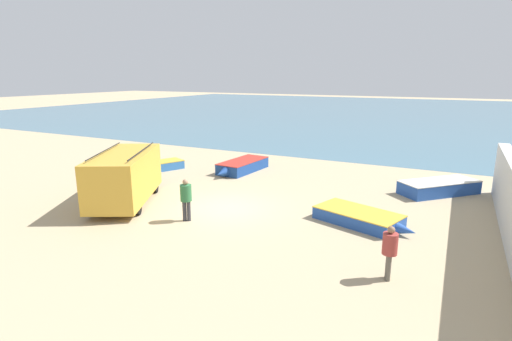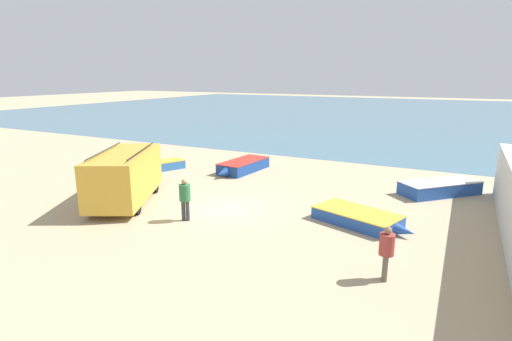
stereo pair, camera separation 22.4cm
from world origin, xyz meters
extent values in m
plane|color=tan|center=(0.00, 0.00, 0.00)|extent=(200.00, 200.00, 0.00)
cube|color=#477084|center=(0.00, 52.00, 0.00)|extent=(120.00, 80.00, 0.01)
cube|color=gold|center=(-4.49, -1.42, 1.32)|extent=(4.40, 5.70, 2.07)
cube|color=black|center=(-5.77, 0.97, 0.75)|extent=(1.79, 1.02, 0.93)
cube|color=#1E232D|center=(-5.73, 0.90, 1.94)|extent=(1.70, 0.94, 0.66)
cylinder|color=black|center=(-6.10, -0.41, 0.33)|extent=(0.50, 0.68, 0.65)
cylinder|color=black|center=(-4.43, 0.48, 0.33)|extent=(0.50, 0.68, 0.65)
cylinder|color=black|center=(-4.55, -3.32, 0.33)|extent=(0.50, 0.68, 0.65)
cylinder|color=black|center=(-2.88, -2.43, 0.33)|extent=(0.50, 0.68, 0.65)
cylinder|color=black|center=(-5.23, -1.82, 2.47)|extent=(2.10, 3.87, 0.05)
cylinder|color=black|center=(-3.75, -1.03, 2.47)|extent=(2.10, 3.87, 0.05)
cube|color=#2D66AD|center=(-7.71, 3.98, 0.25)|extent=(2.73, 4.04, 0.50)
cone|color=#2D66AD|center=(-8.68, 1.83, 0.25)|extent=(0.78, 0.97, 0.48)
cube|color=gold|center=(-7.71, 3.98, 0.44)|extent=(1.13, 0.65, 0.05)
cube|color=gold|center=(-7.71, 3.98, 0.52)|extent=(2.76, 4.08, 0.04)
cube|color=#234CA3|center=(5.73, 0.87, 0.24)|extent=(3.66, 2.61, 0.47)
cone|color=#234CA3|center=(7.65, 0.25, 0.24)|extent=(0.83, 0.65, 0.45)
cube|color=gold|center=(5.73, 0.87, 0.41)|extent=(0.66, 1.53, 0.05)
cube|color=gold|center=(5.73, 0.87, 0.49)|extent=(3.70, 2.63, 0.04)
cube|color=navy|center=(-2.71, 6.60, 0.32)|extent=(1.86, 3.73, 0.64)
cone|color=navy|center=(-2.89, 4.40, 0.32)|extent=(0.67, 0.84, 0.60)
cube|color=#B22D23|center=(-2.71, 6.60, 0.57)|extent=(1.46, 0.32, 0.05)
cube|color=#B22D23|center=(-2.71, 6.60, 0.66)|extent=(1.88, 3.77, 0.04)
cube|color=#234CA3|center=(8.41, 6.78, 0.32)|extent=(3.84, 3.89, 0.64)
cone|color=#234CA3|center=(10.08, 8.50, 0.32)|extent=(1.03, 1.04, 0.60)
cube|color=silver|center=(8.41, 6.78, 0.57)|extent=(1.15, 1.13, 0.05)
cube|color=silver|center=(8.41, 6.78, 0.66)|extent=(3.88, 3.92, 0.04)
cylinder|color=#38383D|center=(-0.50, -2.02, 0.43)|extent=(0.16, 0.16, 0.85)
cylinder|color=#38383D|center=(-0.66, -2.10, 0.43)|extent=(0.16, 0.16, 0.85)
cylinder|color=#2D6B3D|center=(-0.58, -2.06, 1.19)|extent=(0.46, 0.46, 0.67)
sphere|color=tan|center=(-0.58, -2.06, 1.64)|extent=(0.23, 0.23, 0.23)
cylinder|color=#5B564C|center=(7.54, -3.25, 0.40)|extent=(0.15, 0.15, 0.80)
cylinder|color=#5B564C|center=(7.58, -3.41, 0.40)|extent=(0.15, 0.15, 0.80)
cylinder|color=#993833|center=(7.56, -3.33, 1.12)|extent=(0.43, 0.43, 0.63)
sphere|color=#8C664C|center=(7.56, -3.33, 1.54)|extent=(0.22, 0.22, 0.22)
camera|label=1|loc=(8.93, -14.54, 5.83)|focal=28.00mm
camera|label=2|loc=(9.13, -14.43, 5.83)|focal=28.00mm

